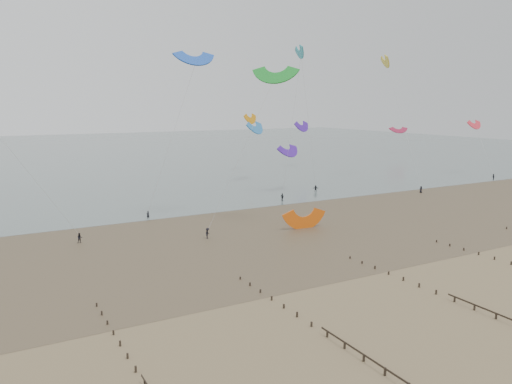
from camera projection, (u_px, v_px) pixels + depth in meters
The scene contains 6 objects.
ground at pixel (388, 290), 60.45m from camera, with size 500.00×500.00×0.00m, color brown.
sea_and_shore at pixel (232, 232), 88.14m from camera, with size 500.00×665.00×0.03m.
kitesurfer_lead at pixel (148, 215), 97.50m from camera, with size 0.60×0.39×1.65m, color black.
kitesurfers at pixel (309, 201), 111.23m from camera, with size 133.90×29.50×1.83m.
grounded_kite at pixel (304, 228), 90.45m from camera, with size 7.21×3.78×5.50m, color #E85A0E, non-canonical shape.
kites_airborne at pixel (134, 113), 124.95m from camera, with size 263.01×98.52×33.01m.
Camera 1 is at (-41.86, -42.49, 22.26)m, focal length 35.00 mm.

